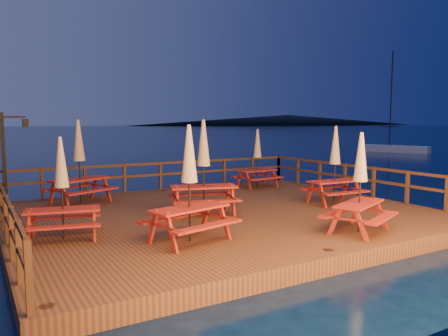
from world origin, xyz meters
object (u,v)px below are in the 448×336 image
Objects in this scene: lamp_post at (9,149)px; sailboat at (393,149)px; picnic_table_0 at (62,187)px; picnic_table_1 at (204,165)px; picnic_table_2 at (189,182)px.

sailboat is (35.04, 13.02, -1.86)m from lamp_post.
lamp_post is 5.50m from picnic_table_0.
picnic_table_1 is (4.09, 0.83, 0.20)m from picnic_table_0.
sailboat is at bearing 47.67° from picnic_table_1.
sailboat reaches higher than lamp_post.
picnic_table_2 is (3.14, -7.07, -0.42)m from lamp_post.
sailboat reaches higher than picnic_table_0.
picnic_table_0 is at bearing -82.75° from lamp_post.
picnic_table_0 is 2.95m from picnic_table_2.
lamp_post reaches higher than picnic_table_1.
picnic_table_0 is 4.18m from picnic_table_1.
picnic_table_2 is at bearing -166.27° from sailboat.
picnic_table_2 reaches higher than picnic_table_0.
picnic_table_0 is at bearing -170.23° from sailboat.
sailboat is 3.65× the size of picnic_table_1.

